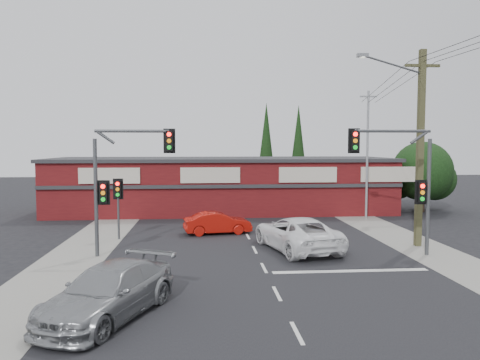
{
  "coord_description": "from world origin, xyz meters",
  "views": [
    {
      "loc": [
        -2.59,
        -20.02,
        5.17
      ],
      "look_at": [
        -0.71,
        3.0,
        3.48
      ],
      "focal_mm": 35.0,
      "sensor_mm": 36.0,
      "label": 1
    }
  ],
  "objects": [
    {
      "name": "pedestal_signal",
      "position": [
        -7.2,
        6.01,
        2.41
      ],
      "size": [
        0.55,
        0.27,
        3.38
      ],
      "color": "#47494C",
      "rests_on": "ground"
    },
    {
      "name": "conifer_near",
      "position": [
        3.5,
        24.0,
        5.48
      ],
      "size": [
        1.8,
        1.8,
        9.25
      ],
      "color": "#2D2116",
      "rests_on": "ground"
    },
    {
      "name": "verge_left",
      "position": [
        -8.5,
        5.0,
        0.01
      ],
      "size": [
        3.0,
        70.0,
        0.02
      ],
      "primitive_type": "cube",
      "color": "gray",
      "rests_on": "ground"
    },
    {
      "name": "tree_cluster",
      "position": [
        14.69,
        15.44,
        2.9
      ],
      "size": [
        5.9,
        5.1,
        5.5
      ],
      "color": "#2D2116",
      "rests_on": "ground"
    },
    {
      "name": "ground",
      "position": [
        0.0,
        0.0,
        0.0
      ],
      "size": [
        120.0,
        120.0,
        0.0
      ],
      "primitive_type": "plane",
      "color": "black",
      "rests_on": "ground"
    },
    {
      "name": "shop_building",
      "position": [
        -0.99,
        16.99,
        2.13
      ],
      "size": [
        27.3,
        8.4,
        4.22
      ],
      "color": "#521013",
      "rests_on": "ground"
    },
    {
      "name": "stop_line",
      "position": [
        3.5,
        -1.5,
        0.01
      ],
      "size": [
        6.5,
        0.35,
        0.01
      ],
      "primitive_type": "cube",
      "color": "silver",
      "rests_on": "ground"
    },
    {
      "name": "traffic_mast_right",
      "position": [
        6.86,
        1.0,
        3.95
      ],
      "size": [
        3.96,
        0.27,
        5.97
      ],
      "color": "#47494C",
      "rests_on": "ground"
    },
    {
      "name": "red_sedan",
      "position": [
        -1.7,
        7.21,
        0.65
      ],
      "size": [
        4.1,
        1.98,
        1.29
      ],
      "primitive_type": "imported",
      "rotation": [
        0.0,
        0.0,
        1.73
      ],
      "color": "#B5130B",
      "rests_on": "ground"
    },
    {
      "name": "silver_suv",
      "position": [
        -5.42,
        -5.95,
        0.78
      ],
      "size": [
        4.18,
        5.78,
        1.56
      ],
      "primitive_type": "imported",
      "rotation": [
        0.0,
        0.0,
        -0.42
      ],
      "color": "#96989A",
      "rests_on": "ground"
    },
    {
      "name": "lane_dashes",
      "position": [
        0.0,
        1.01,
        0.01
      ],
      "size": [
        0.12,
        39.63,
        0.01
      ],
      "color": "silver",
      "rests_on": "ground"
    },
    {
      "name": "traffic_mast_left",
      "position": [
        -6.43,
        2.0,
        3.93
      ],
      "size": [
        3.77,
        0.27,
        5.97
      ],
      "color": "#47494C",
      "rests_on": "ground"
    },
    {
      "name": "utility_pole",
      "position": [
        8.36,
        2.99,
        5.4
      ],
      "size": [
        4.38,
        0.59,
        10.0
      ],
      "color": "#4C4B2B",
      "rests_on": "ground"
    },
    {
      "name": "verge_right",
      "position": [
        8.5,
        5.0,
        0.01
      ],
      "size": [
        3.0,
        70.0,
        0.02
      ],
      "primitive_type": "cube",
      "color": "gray",
      "rests_on": "ground"
    },
    {
      "name": "steel_pole",
      "position": [
        9.0,
        12.0,
        4.7
      ],
      "size": [
        1.2,
        0.16,
        9.0
      ],
      "color": "gray",
      "rests_on": "ground"
    },
    {
      "name": "white_suv",
      "position": [
        2.08,
        2.64,
        0.83
      ],
      "size": [
        4.05,
        6.42,
        1.65
      ],
      "primitive_type": "imported",
      "rotation": [
        0.0,
        0.0,
        3.38
      ],
      "color": "white",
      "rests_on": "ground"
    },
    {
      "name": "conifer_far",
      "position": [
        7.0,
        26.0,
        5.48
      ],
      "size": [
        1.8,
        1.8,
        9.25
      ],
      "color": "#2D2116",
      "rests_on": "ground"
    },
    {
      "name": "road_strip",
      "position": [
        0.0,
        5.0,
        0.01
      ],
      "size": [
        14.0,
        70.0,
        0.01
      ],
      "primitive_type": "cube",
      "color": "black",
      "rests_on": "ground"
    }
  ]
}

